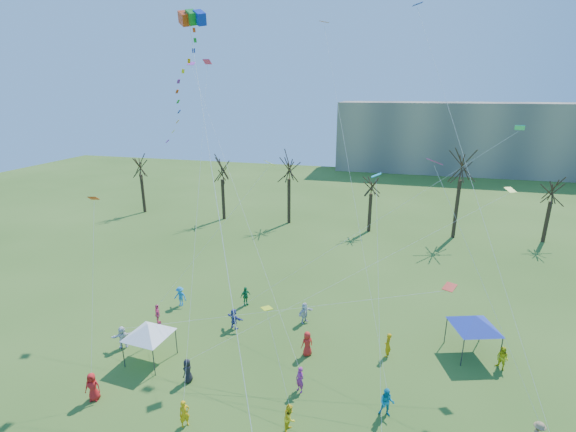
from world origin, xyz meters
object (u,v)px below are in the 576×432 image
(big_box_kite, at_px, (185,89))
(canopy_tent_blue, at_px, (475,321))
(distant_building, at_px, (477,138))
(canopy_tent_white, at_px, (148,330))

(big_box_kite, bearing_deg, canopy_tent_blue, 15.08)
(big_box_kite, distance_m, canopy_tent_blue, 23.73)
(distant_building, relative_size, big_box_kite, 2.55)
(distant_building, height_order, canopy_tent_blue, distant_building)
(canopy_tent_white, relative_size, canopy_tent_blue, 0.98)
(distant_building, distance_m, big_box_kite, 81.35)
(canopy_tent_white, height_order, canopy_tent_blue, canopy_tent_blue)
(big_box_kite, bearing_deg, canopy_tent_white, -154.02)
(big_box_kite, relative_size, canopy_tent_blue, 6.25)
(canopy_tent_blue, bearing_deg, big_box_kite, -164.92)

